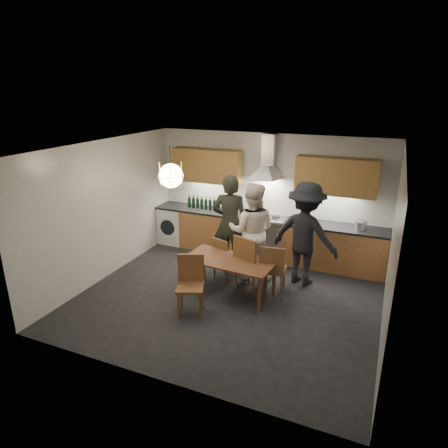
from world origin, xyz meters
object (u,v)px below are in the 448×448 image
at_px(chair_back_left, 223,256).
at_px(chair_front, 191,280).
at_px(person_mid, 252,231).
at_px(dining_table, 229,264).
at_px(mixing_bowl, 307,222).
at_px(person_left, 230,223).
at_px(person_right, 305,234).
at_px(wine_bottles, 206,203).
at_px(stock_pot, 361,225).

xyz_separation_m(chair_back_left, chair_front, (-0.04, -1.23, 0.07)).
relative_size(chair_front, person_mid, 0.51).
relative_size(dining_table, chair_front, 1.71).
xyz_separation_m(dining_table, mixing_bowl, (0.96, 1.74, 0.35)).
xyz_separation_m(person_left, person_mid, (0.50, -0.15, -0.04)).
bearing_deg(person_right, dining_table, 53.53).
bearing_deg(wine_bottles, chair_front, -69.74).
distance_m(chair_front, mixing_bowl, 2.84).
distance_m(person_right, stock_pot, 1.22).
relative_size(mixing_bowl, stock_pot, 1.38).
distance_m(person_mid, person_right, 0.98).
distance_m(person_left, wine_bottles, 1.27).
relative_size(dining_table, wine_bottles, 1.82).
relative_size(chair_front, person_right, 0.49).
height_order(chair_back_left, person_left, person_left).
distance_m(chair_back_left, wine_bottles, 1.75).
height_order(person_left, mixing_bowl, person_left).
bearing_deg(mixing_bowl, chair_back_left, -135.85).
bearing_deg(dining_table, person_mid, 86.93).
xyz_separation_m(chair_back_left, person_mid, (0.44, 0.33, 0.45)).
distance_m(chair_back_left, person_left, 0.68).
bearing_deg(stock_pot, mixing_bowl, -176.49).
distance_m(person_left, mixing_bowl, 1.55).
relative_size(chair_back_left, person_right, 0.43).
xyz_separation_m(dining_table, person_mid, (0.12, 0.82, 0.34)).
height_order(chair_front, person_left, person_left).
bearing_deg(person_mid, wine_bottles, -48.86).
height_order(person_right, wine_bottles, person_right).
xyz_separation_m(stock_pot, wine_bottles, (-3.29, 0.02, 0.07)).
distance_m(person_left, stock_pot, 2.51).
bearing_deg(dining_table, person_right, 46.43).
bearing_deg(mixing_bowl, dining_table, -118.83).
relative_size(person_right, stock_pot, 8.63).
relative_size(chair_back_left, person_left, 0.43).
height_order(dining_table, chair_front, chair_front).
distance_m(chair_back_left, person_right, 1.57).
bearing_deg(chair_back_left, person_mid, -125.29).
xyz_separation_m(person_left, stock_pot, (2.36, 0.84, 0.01)).
bearing_deg(mixing_bowl, person_left, -150.06).
height_order(person_left, person_right, person_left).
relative_size(person_mid, mixing_bowl, 6.00).
relative_size(chair_back_left, stock_pot, 3.74).
xyz_separation_m(person_right, mixing_bowl, (-0.13, 0.78, -0.02)).
distance_m(dining_table, person_left, 1.11).
relative_size(chair_back_left, chair_front, 0.88).
xyz_separation_m(person_left, wine_bottles, (-0.93, 0.86, 0.08)).
distance_m(chair_front, person_mid, 1.68).
relative_size(stock_pot, wine_bottles, 0.25).
relative_size(chair_front, mixing_bowl, 3.08).
bearing_deg(person_right, chair_front, 61.51).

